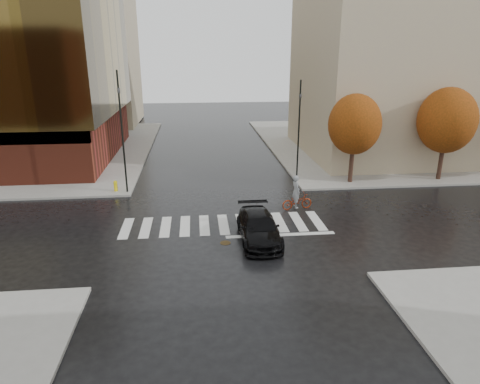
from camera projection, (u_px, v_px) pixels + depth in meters
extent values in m
plane|color=black|center=(224.00, 228.00, 24.19)|extent=(120.00, 120.00, 0.00)
cube|color=gray|center=(405.00, 142.00, 46.05)|extent=(30.00, 30.00, 0.15)
cube|color=silver|center=(223.00, 224.00, 24.66)|extent=(12.00, 3.00, 0.01)
cube|color=tan|center=(396.00, 54.00, 39.00)|extent=(16.00, 16.00, 18.00)
cube|color=tan|center=(77.00, 45.00, 54.27)|extent=(14.00, 12.00, 20.00)
cylinder|color=#301D15|center=(351.00, 164.00, 31.67)|extent=(0.32, 0.32, 2.80)
ellipsoid|color=#9C3D0F|center=(355.00, 124.00, 30.74)|extent=(3.80, 3.80, 4.37)
cylinder|color=#301D15|center=(441.00, 161.00, 32.36)|extent=(0.32, 0.32, 2.80)
ellipsoid|color=#9C3D0F|center=(447.00, 120.00, 31.38)|extent=(4.20, 4.20, 4.83)
imported|color=black|center=(259.00, 227.00, 22.43)|extent=(2.03, 4.95, 1.43)
imported|color=maroon|center=(297.00, 201.00, 26.86)|extent=(2.04, 1.01, 1.03)
imported|color=gray|center=(296.00, 191.00, 26.64)|extent=(0.62, 0.83, 2.09)
cylinder|color=black|center=(122.00, 133.00, 28.54)|extent=(0.12, 0.12, 8.21)
imported|color=black|center=(118.00, 88.00, 27.60)|extent=(0.21, 0.18, 1.03)
cylinder|color=black|center=(299.00, 130.00, 32.09)|extent=(0.12, 0.12, 7.35)
imported|color=black|center=(300.00, 94.00, 31.24)|extent=(0.21, 0.23, 0.92)
cylinder|color=yellow|center=(116.00, 187.00, 29.90)|extent=(0.25, 0.25, 0.62)
sphere|color=yellow|center=(115.00, 182.00, 29.81)|extent=(0.27, 0.27, 0.27)
cylinder|color=#413117|center=(225.00, 243.00, 22.30)|extent=(0.64, 0.64, 0.01)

